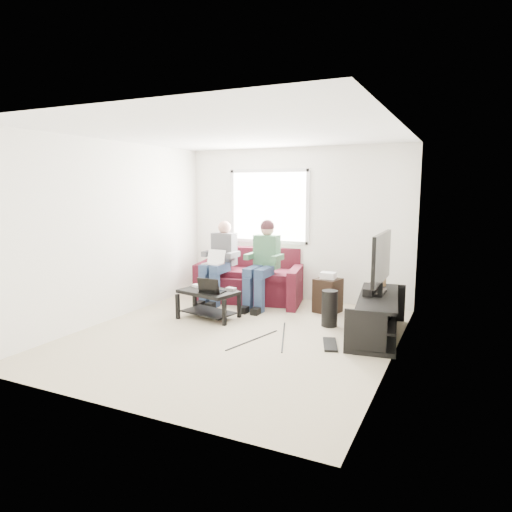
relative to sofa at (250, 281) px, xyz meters
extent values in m
plane|color=beige|center=(0.68, -1.82, -0.32)|extent=(4.50, 4.50, 0.00)
plane|color=white|center=(0.68, -1.82, 2.28)|extent=(4.50, 4.50, 0.00)
plane|color=white|center=(0.68, 0.43, 0.98)|extent=(4.50, 0.00, 4.50)
plane|color=white|center=(0.68, -4.07, 0.98)|extent=(4.50, 0.00, 4.50)
plane|color=white|center=(-1.32, -1.82, 0.98)|extent=(0.00, 4.50, 4.50)
plane|color=white|center=(2.68, -1.82, 0.98)|extent=(0.00, 4.50, 4.50)
cube|color=white|center=(0.18, 0.42, 1.28)|extent=(1.40, 0.01, 1.20)
cube|color=silver|center=(0.18, 0.41, 1.28)|extent=(1.48, 0.04, 1.28)
cube|color=#4E1321|center=(0.00, -0.05, -0.11)|extent=(1.70, 1.14, 0.43)
cube|color=#4E1321|center=(0.00, 0.32, 0.33)|extent=(1.57, 0.52, 0.45)
cube|color=#4E1321|center=(-0.86, -0.05, -0.01)|extent=(0.34, 0.94, 0.62)
cube|color=#4E1321|center=(0.86, -0.05, -0.01)|extent=(0.34, 0.94, 0.62)
cube|color=#4E1321|center=(-0.38, -0.07, 0.16)|extent=(0.86, 0.85, 0.10)
cube|color=#4E1321|center=(0.38, -0.07, 0.16)|extent=(0.86, 0.85, 0.10)
cube|color=navy|center=(-0.50, -0.50, 0.28)|extent=(0.16, 0.45, 0.14)
cube|color=navy|center=(-0.30, -0.50, 0.28)|extent=(0.16, 0.45, 0.14)
cube|color=navy|center=(-0.50, -0.69, -0.06)|extent=(0.13, 0.13, 0.53)
cube|color=navy|center=(-0.30, -0.69, -0.06)|extent=(0.13, 0.13, 0.53)
cube|color=#505054|center=(-0.40, -0.18, 0.56)|extent=(0.40, 0.22, 0.55)
sphere|color=tan|center=(-0.40, -0.16, 0.93)|extent=(0.22, 0.22, 0.22)
cube|color=navy|center=(0.30, -0.50, 0.28)|extent=(0.16, 0.45, 0.14)
cube|color=navy|center=(0.50, -0.50, 0.28)|extent=(0.16, 0.45, 0.14)
cube|color=navy|center=(0.30, -0.69, -0.06)|extent=(0.13, 0.13, 0.53)
cube|color=navy|center=(0.50, -0.69, -0.06)|extent=(0.13, 0.13, 0.53)
cube|color=#474A4A|center=(0.40, -0.18, 0.56)|extent=(0.40, 0.22, 0.55)
sphere|color=tan|center=(0.40, -0.16, 0.93)|extent=(0.22, 0.22, 0.22)
sphere|color=#371B20|center=(0.40, -0.16, 0.97)|extent=(0.23, 0.23, 0.23)
cube|color=black|center=(-0.05, -1.29, 0.07)|extent=(0.94, 0.69, 0.05)
cube|color=black|center=(-0.05, -1.29, -0.23)|extent=(0.84, 0.59, 0.02)
cube|color=black|center=(-0.44, -1.52, -0.14)|extent=(0.05, 0.05, 0.37)
cube|color=black|center=(0.34, -1.52, -0.14)|extent=(0.05, 0.05, 0.37)
cube|color=black|center=(-0.44, -1.06, -0.14)|extent=(0.05, 0.05, 0.37)
cube|color=black|center=(0.34, -1.06, -0.14)|extent=(0.05, 0.05, 0.37)
cube|color=silver|center=(-0.33, -1.17, 0.12)|extent=(0.16, 0.13, 0.04)
cube|color=black|center=(-0.15, -1.11, 0.12)|extent=(0.15, 0.10, 0.04)
cube|color=gray|center=(0.25, -1.14, 0.12)|extent=(0.15, 0.11, 0.04)
cube|color=black|center=(2.38, -1.05, 0.19)|extent=(0.70, 1.67, 0.04)
cube|color=black|center=(2.38, -1.05, -0.06)|extent=(0.66, 1.60, 0.03)
cube|color=black|center=(2.38, -1.05, -0.29)|extent=(0.70, 1.67, 0.06)
cube|color=black|center=(2.38, -1.84, -0.06)|extent=(0.49, 0.11, 0.54)
cube|color=black|center=(2.38, -0.27, -0.06)|extent=(0.49, 0.11, 0.54)
cube|color=black|center=(2.38, -0.95, 0.23)|extent=(0.12, 0.40, 0.04)
cube|color=black|center=(2.38, -0.95, 0.31)|extent=(0.06, 0.06, 0.12)
cube|color=black|center=(2.38, -0.95, 0.70)|extent=(0.05, 1.10, 0.65)
cube|color=#CC3068|center=(2.35, -0.95, 0.70)|extent=(0.01, 1.01, 0.58)
cube|color=black|center=(2.26, -0.95, 0.26)|extent=(0.12, 0.50, 0.10)
cylinder|color=#9A7042|center=(2.33, -0.42, 0.27)|extent=(0.08, 0.08, 0.12)
cube|color=silver|center=(2.38, -1.45, -0.01)|extent=(0.30, 0.22, 0.06)
cube|color=gray|center=(2.38, -0.75, 0.00)|extent=(0.34, 0.26, 0.08)
cube|color=black|center=(2.38, -1.10, -0.01)|extent=(0.38, 0.30, 0.07)
cylinder|color=black|center=(1.69, -0.91, -0.07)|extent=(0.22, 0.22, 0.51)
cube|color=black|center=(1.92, -1.69, -0.31)|extent=(0.31, 0.51, 0.03)
cube|color=black|center=(1.46, -0.21, -0.06)|extent=(0.36, 0.36, 0.53)
cube|color=silver|center=(1.46, -0.21, 0.26)|extent=(0.22, 0.18, 0.10)
camera|label=1|loc=(3.38, -6.96, 1.61)|focal=32.00mm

